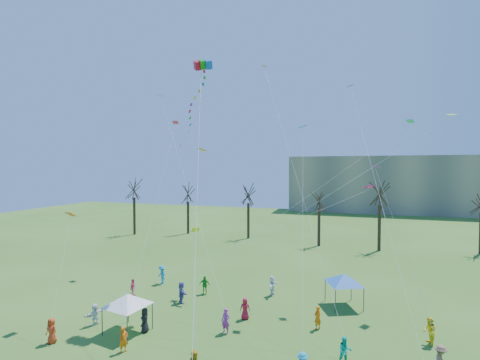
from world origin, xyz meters
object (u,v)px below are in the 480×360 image
(distant_building, at_px, (405,184))
(canopy_tent_white, at_px, (128,300))
(big_box_kite, at_px, (196,110))
(canopy_tent_blue, at_px, (344,279))

(distant_building, relative_size, canopy_tent_white, 16.36)
(distant_building, height_order, big_box_kite, big_box_kite)
(big_box_kite, height_order, canopy_tent_white, big_box_kite)
(big_box_kite, relative_size, canopy_tent_white, 6.44)
(canopy_tent_blue, bearing_deg, canopy_tent_white, -147.25)
(distant_building, bearing_deg, big_box_kite, -110.44)
(distant_building, height_order, canopy_tent_white, distant_building)
(distant_building, bearing_deg, canopy_tent_white, -110.89)
(canopy_tent_blue, bearing_deg, big_box_kite, -162.03)
(big_box_kite, bearing_deg, canopy_tent_white, -116.50)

